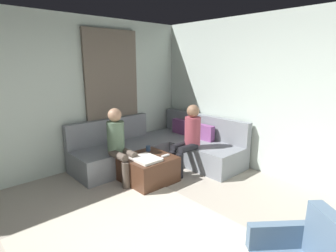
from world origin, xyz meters
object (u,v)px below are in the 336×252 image
(game_remote, at_px, (165,156))
(person_on_couch_side, at_px, (119,142))
(person_on_couch_back, at_px, (189,136))
(coffee_mug, at_px, (148,148))
(sectional_couch, at_px, (162,148))
(ottoman, at_px, (148,169))

(game_remote, relative_size, person_on_couch_side, 0.12)
(person_on_couch_back, height_order, person_on_couch_side, same)
(person_on_couch_side, bearing_deg, coffee_mug, 167.27)
(person_on_couch_back, bearing_deg, game_remote, 90.57)
(sectional_couch, bearing_deg, ottoman, -56.18)
(game_remote, height_order, person_on_couch_back, person_on_couch_back)
(person_on_couch_side, bearing_deg, ottoman, 134.07)
(ottoman, xyz_separation_m, person_on_couch_back, (0.17, 0.77, 0.45))
(game_remote, distance_m, person_on_couch_back, 0.60)
(sectional_couch, xyz_separation_m, ottoman, (0.48, -0.72, -0.07))
(ottoman, bearing_deg, person_on_couch_back, 77.29)
(game_remote, bearing_deg, ottoman, -129.29)
(ottoman, distance_m, person_on_couch_back, 0.91)
(ottoman, xyz_separation_m, person_on_couch_side, (-0.33, -0.32, 0.45))
(game_remote, bearing_deg, person_on_couch_side, -133.41)
(person_on_couch_side, bearing_deg, sectional_couch, -171.93)
(ottoman, bearing_deg, person_on_couch_side, -135.93)
(sectional_couch, bearing_deg, person_on_couch_back, 4.80)
(game_remote, bearing_deg, coffee_mug, -174.29)
(person_on_couch_back, bearing_deg, ottoman, 77.29)
(ottoman, bearing_deg, coffee_mug, 140.71)
(coffee_mug, bearing_deg, person_on_couch_back, 56.39)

